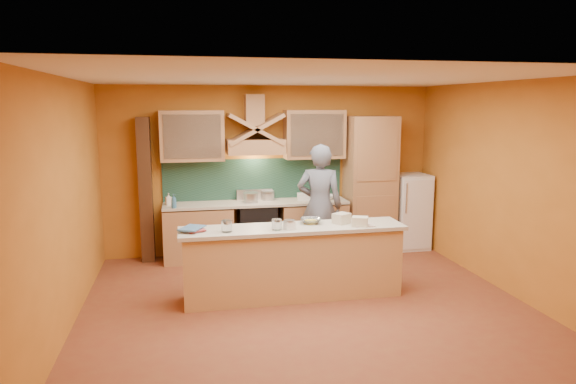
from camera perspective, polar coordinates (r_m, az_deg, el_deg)
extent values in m
cube|color=brown|center=(6.63, 1.96, -12.39)|extent=(5.50, 5.00, 0.01)
cube|color=white|center=(6.15, 2.12, 12.57)|extent=(5.50, 5.00, 0.01)
cube|color=#BD7024|center=(8.66, -1.87, 2.46)|extent=(5.50, 0.02, 2.80)
cube|color=#BD7024|center=(3.91, 10.75, -6.68)|extent=(5.50, 0.02, 2.80)
cube|color=#BD7024|center=(6.20, -23.49, -1.25)|extent=(0.02, 5.00, 2.80)
cube|color=#BD7024|center=(7.38, 23.27, 0.40)|extent=(0.02, 5.00, 2.80)
cube|color=#B17C51|center=(8.42, -9.91, -4.60)|extent=(1.10, 0.60, 0.86)
cube|color=#B17C51|center=(8.68, 2.75, -4.04)|extent=(1.10, 0.60, 0.86)
cube|color=beige|center=(8.40, -3.52, -1.23)|extent=(3.00, 0.62, 0.04)
cube|color=black|center=(8.50, -3.49, -4.21)|extent=(0.60, 0.58, 0.90)
cube|color=#1B3B2F|center=(8.62, -3.81, 1.40)|extent=(3.00, 0.03, 0.70)
cube|color=#B17C51|center=(8.32, -3.63, 5.06)|extent=(0.92, 0.50, 0.24)
cube|color=#B17C51|center=(8.40, -3.77, 9.06)|extent=(0.30, 0.30, 0.50)
cube|color=#B17C51|center=(8.31, -10.60, 6.15)|extent=(1.00, 0.35, 0.80)
cube|color=#B17C51|center=(8.58, 2.95, 6.41)|extent=(1.00, 0.35, 0.80)
cube|color=#B17C51|center=(8.84, 9.08, 0.86)|extent=(0.80, 0.60, 2.30)
cube|color=white|center=(9.22, 13.37, -2.09)|extent=(0.58, 0.60, 1.30)
cube|color=#472816|center=(8.44, -15.52, 0.21)|extent=(0.20, 0.30, 2.30)
cube|color=tan|center=(6.73, 0.54, -8.04)|extent=(2.80, 0.55, 0.88)
cube|color=beige|center=(6.60, 0.55, -4.07)|extent=(2.90, 0.62, 0.05)
imported|color=slate|center=(7.88, 3.53, -1.57)|extent=(0.81, 0.66, 1.91)
cylinder|color=#B1B1B8|center=(8.35, -4.15, -0.74)|extent=(0.26, 0.26, 0.16)
cylinder|color=silver|center=(8.54, -2.24, -0.53)|extent=(0.27, 0.27, 0.15)
imported|color=silver|center=(8.32, -13.13, -0.77)|extent=(0.11, 0.11, 0.19)
imported|color=teal|center=(8.06, -12.58, -0.99)|extent=(0.12, 0.12, 0.22)
imported|color=silver|center=(8.67, 4.60, -0.54)|extent=(0.25, 0.25, 0.07)
cube|color=white|center=(8.57, 2.00, -0.51)|extent=(0.32, 0.27, 0.10)
imported|color=#B34040|center=(6.46, -11.27, -4.22)|extent=(0.29, 0.34, 0.03)
imported|color=#3D6187|center=(6.52, -11.56, -3.90)|extent=(0.37, 0.41, 0.03)
cylinder|color=white|center=(6.36, -6.82, -3.79)|extent=(0.15, 0.15, 0.14)
cylinder|color=silver|center=(6.41, -1.26, -3.63)|extent=(0.14, 0.14, 0.14)
cube|color=white|center=(6.45, 0.16, -3.72)|extent=(0.15, 0.15, 0.10)
imported|color=silver|center=(6.77, 2.56, -3.21)|extent=(0.31, 0.31, 0.07)
cube|color=beige|center=(6.72, 8.45, -3.64)|extent=(0.27, 0.21, 0.02)
cube|color=beige|center=(6.79, 5.97, -2.93)|extent=(0.26, 0.25, 0.13)
cube|color=beige|center=(6.67, 8.00, -3.26)|extent=(0.25, 0.22, 0.12)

